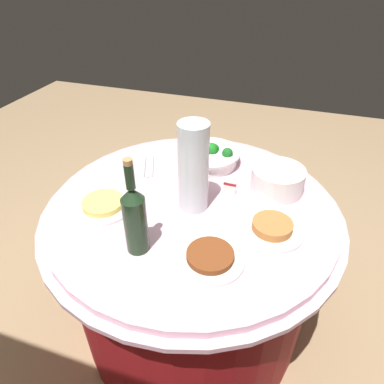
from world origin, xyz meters
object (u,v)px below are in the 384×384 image
Objects in this scene: food_plate_noodles at (103,205)px; food_plate_stir_fry at (210,257)px; broccoli_bowl at (207,155)px; food_plate_peanuts at (272,228)px; serving_tongs at (148,168)px; label_placard_front at (230,187)px; wine_bottle at (135,218)px; plate_stack at (277,180)px; decorative_fruit_vase at (193,170)px.

food_plate_noodles is 1.00× the size of food_plate_stir_fry.
food_plate_peanuts is at bearing 132.65° from broccoli_bowl.
serving_tongs is 0.39m from label_placard_front.
wine_bottle is 0.46m from label_placard_front.
plate_stack is 0.48m from food_plate_stir_fry.
serving_tongs is at bearing -10.64° from label_placard_front.
plate_stack is 0.56m from serving_tongs.
broccoli_bowl is at bearing -72.91° from food_plate_stir_fry.
plate_stack reaches higher than food_plate_peanuts.
broccoli_bowl is 0.34m from plate_stack.
wine_bottle reaches higher than label_placard_front.
label_placard_front is at bearing -42.59° from food_plate_peanuts.
plate_stack is 3.82× the size of label_placard_front.
decorative_fruit_vase is at bearing -61.27° from food_plate_stir_fry.
decorative_fruit_vase is at bearing 96.81° from broccoli_bowl.
food_plate_noodles is at bearing -16.04° from food_plate_stir_fry.
food_plate_noodles is at bearing 57.13° from broccoli_bowl.
wine_bottle reaches higher than plate_stack.
label_placard_front reaches higher than food_plate_noodles.
plate_stack is at bearing -129.41° from wine_bottle.
broccoli_bowl is 0.59m from food_plate_stir_fry.
wine_bottle is at bearing 50.59° from plate_stack.
food_plate_noodles is at bearing 5.96° from food_plate_peanuts.
label_placard_front is at bearing -150.89° from food_plate_noodles.
wine_bottle is 0.29m from food_plate_noodles.
wine_bottle is 0.99× the size of decorative_fruit_vase.
decorative_fruit_vase reaches higher than wine_bottle.
broccoli_bowl is 0.82× the size of decorative_fruit_vase.
food_plate_stir_fry is at bearing 132.74° from serving_tongs.
food_plate_stir_fry is at bearing 71.60° from plate_stack.
decorative_fruit_vase reaches higher than food_plate_peanuts.
serving_tongs is (0.17, -0.46, -0.12)m from wine_bottle.
food_plate_peanuts is (-0.02, 0.26, -0.03)m from plate_stack.
decorative_fruit_vase is 1.55× the size of food_plate_peanuts.
food_plate_noodles is 0.47m from food_plate_stir_fry.
food_plate_stir_fry is at bearing -175.03° from wine_bottle.
food_plate_peanuts is 0.26m from food_plate_stir_fry.
broccoli_bowl is at bearing -52.36° from label_placard_front.
plate_stack is 0.19m from label_placard_front.
decorative_fruit_vase is at bearing 144.50° from serving_tongs.
food_plate_peanuts reaches higher than food_plate_noodles.
label_placard_front is (0.02, -0.37, 0.02)m from food_plate_stir_fry.
label_placard_front is (-0.21, -0.39, -0.10)m from wine_bottle.
wine_bottle is 6.11× the size of label_placard_front.
wine_bottle is 0.47m from food_plate_peanuts.
serving_tongs is at bearing -35.50° from decorative_fruit_vase.
food_plate_peanuts is 0.62m from food_plate_noodles.
broccoli_bowl is 0.59m from wine_bottle.
decorative_fruit_vase is 0.37m from serving_tongs.
broccoli_bowl is 1.27× the size of food_plate_stir_fry.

